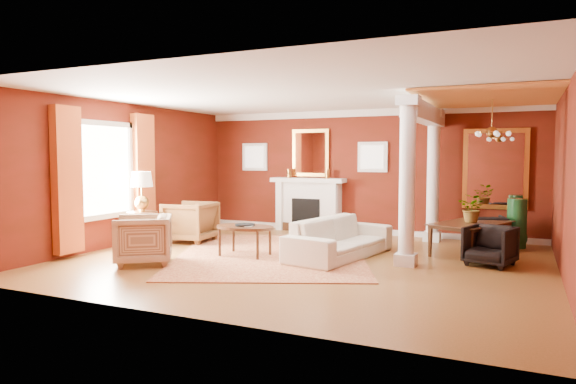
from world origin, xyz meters
The scene contains 27 objects.
ground centered at (0.00, 0.00, 0.00)m, with size 8.00×8.00×0.00m, color brown.
room_shell centered at (0.00, 0.00, 2.02)m, with size 8.04×7.04×2.92m.
fireplace centered at (-1.30, 3.32, 0.65)m, with size 1.85×0.42×1.29m.
overmantel_mirror centered at (-1.30, 3.45, 1.90)m, with size 0.95×0.07×1.15m.
flank_window_left centered at (-2.85, 3.46, 1.80)m, with size 0.70×0.07×0.70m.
flank_window_right centered at (0.25, 3.46, 1.80)m, with size 0.70×0.07×0.70m.
left_window centered at (-3.89, -0.60, 1.42)m, with size 0.21×2.55×2.60m.
column_front centered at (1.70, 0.30, 1.43)m, with size 0.36×0.36×2.80m.
column_back centered at (1.70, 3.00, 1.43)m, with size 0.36×0.36×2.80m.
header_beam centered at (1.70, 1.90, 2.62)m, with size 0.30×3.20×0.32m, color silver.
amber_ceiling centered at (2.85, 1.75, 2.87)m, with size 2.30×3.40×0.04m, color #E89444.
dining_mirror centered at (2.90, 3.45, 1.55)m, with size 1.30×0.07×1.70m.
chandelier centered at (2.90, 1.80, 2.25)m, with size 0.60×0.62×0.75m.
crown_trim centered at (0.00, 3.46, 2.82)m, with size 8.00×0.08×0.16m, color silver.
base_trim centered at (0.00, 3.46, 0.06)m, with size 8.00×0.08×0.12m, color silver.
rug centered at (-0.79, 0.25, 0.01)m, with size 3.33×4.44×0.02m, color maroon.
sofa centered at (0.48, 0.49, 0.47)m, with size 2.42×0.71×0.95m, color silver.
armchair_leopard centered at (-2.95, 0.75, 0.47)m, with size 0.92×0.86×0.95m, color black.
armchair_stripe centered at (-2.36, -1.43, 0.46)m, with size 0.89×0.83×0.92m, color tan.
coffee_table centered at (-1.13, -0.12, 0.51)m, with size 1.11×1.11×0.56m.
coffee_book centered at (-1.08, -0.19, 0.66)m, with size 0.15×0.02×0.20m, color black.
side_table centered at (-3.50, -0.10, 1.02)m, with size 0.60×0.60×1.51m.
dining_table centered at (2.61, 1.78, 0.47)m, with size 1.69×0.59×0.94m, color black.
dining_chair_near centered at (2.97, 0.87, 0.37)m, with size 0.71×0.67×0.73m, color black.
dining_chair_far centered at (2.80, 2.66, 0.36)m, with size 0.69×0.65×0.71m, color black.
green_urn centered at (3.35, 2.90, 0.39)m, with size 0.42×0.42×0.99m.
potted_plant centered at (2.61, 1.79, 1.15)m, with size 0.48×0.53×0.41m, color #26591E.
Camera 1 is at (3.43, -8.19, 1.82)m, focal length 32.00 mm.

